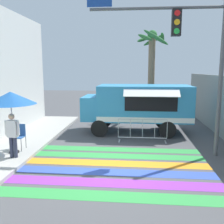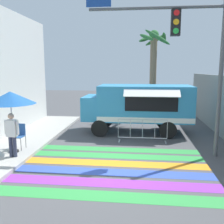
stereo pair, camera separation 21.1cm
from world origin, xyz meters
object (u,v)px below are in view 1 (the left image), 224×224
(folding_chair, at_px, (19,134))
(palm_tree, at_px, (152,63))
(barricade_front, at_px, (142,130))
(vendor_person, at_px, (13,133))
(traffic_signal_pole, at_px, (193,48))
(patio_umbrella, at_px, (11,98))
(food_truck, at_px, (136,104))

(folding_chair, relative_size, palm_tree, 0.17)
(barricade_front, bearing_deg, vendor_person, -148.87)
(traffic_signal_pole, xyz_separation_m, palm_tree, (-1.00, 7.10, -0.30))
(patio_umbrella, distance_m, palm_tree, 9.69)
(patio_umbrella, relative_size, palm_tree, 0.41)
(barricade_front, height_order, palm_tree, palm_tree)
(barricade_front, xyz_separation_m, palm_tree, (0.68, 5.53, 3.12))
(traffic_signal_pole, distance_m, patio_umbrella, 6.79)
(patio_umbrella, relative_size, barricade_front, 1.05)
(barricade_front, bearing_deg, palm_tree, 83.01)
(vendor_person, bearing_deg, food_truck, 35.09)
(food_truck, relative_size, barricade_front, 2.46)
(patio_umbrella, bearing_deg, folding_chair, 89.77)
(vendor_person, distance_m, barricade_front, 5.41)
(food_truck, distance_m, patio_umbrella, 6.11)
(food_truck, xyz_separation_m, traffic_signal_pole, (1.98, -3.29, 2.46))
(vendor_person, height_order, palm_tree, palm_tree)
(patio_umbrella, bearing_deg, palm_tree, 54.83)
(palm_tree, bearing_deg, food_truck, -104.48)
(patio_umbrella, height_order, folding_chair, patio_umbrella)
(patio_umbrella, height_order, vendor_person, patio_umbrella)
(patio_umbrella, bearing_deg, food_truck, 41.62)
(folding_chair, xyz_separation_m, palm_tree, (5.52, 7.36, 2.92))
(vendor_person, relative_size, palm_tree, 0.28)
(palm_tree, bearing_deg, traffic_signal_pole, -82.00)
(folding_chair, height_order, vendor_person, vendor_person)
(traffic_signal_pole, bearing_deg, vendor_person, -169.08)
(patio_umbrella, distance_m, folding_chair, 1.53)
(barricade_front, distance_m, palm_tree, 6.38)
(food_truck, distance_m, folding_chair, 5.82)
(patio_umbrella, bearing_deg, traffic_signal_pole, 6.44)
(folding_chair, bearing_deg, vendor_person, -91.28)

